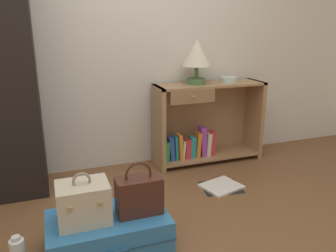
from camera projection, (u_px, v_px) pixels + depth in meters
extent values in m
cube|color=silver|center=(106.00, 25.00, 2.97)|extent=(6.40, 0.10, 2.60)
cube|color=#A37A51|center=(159.00, 128.00, 3.15)|extent=(0.04, 0.32, 0.77)
cube|color=#A37A51|center=(254.00, 118.00, 3.48)|extent=(0.04, 0.32, 0.77)
cube|color=#A37A51|center=(210.00, 85.00, 3.21)|extent=(1.07, 0.32, 0.02)
cube|color=#A37A51|center=(207.00, 155.00, 3.41)|extent=(0.99, 0.32, 0.02)
cube|color=#A37A51|center=(202.00, 119.00, 3.45)|extent=(0.99, 0.01, 0.75)
cube|color=#8F6B47|center=(193.00, 97.00, 3.02)|extent=(0.43, 0.02, 0.12)
sphere|color=#9E844C|center=(193.00, 97.00, 3.00)|extent=(0.02, 0.02, 0.02)
cube|color=green|center=(166.00, 151.00, 3.21)|extent=(0.05, 0.09, 0.19)
cube|color=#2D51B2|center=(171.00, 149.00, 3.22)|extent=(0.06, 0.09, 0.23)
cube|color=teal|center=(176.00, 148.00, 3.24)|extent=(0.04, 0.08, 0.24)
cube|color=orange|center=(179.00, 146.00, 3.25)|extent=(0.05, 0.13, 0.25)
cube|color=beige|center=(182.00, 149.00, 3.27)|extent=(0.04, 0.11, 0.18)
cube|color=red|center=(187.00, 149.00, 3.28)|extent=(0.06, 0.10, 0.19)
cube|color=teal|center=(192.00, 147.00, 3.30)|extent=(0.05, 0.08, 0.20)
cube|color=orange|center=(197.00, 145.00, 3.31)|extent=(0.05, 0.10, 0.24)
cube|color=purple|center=(203.00, 141.00, 3.32)|extent=(0.07, 0.10, 0.30)
cube|color=beige|center=(207.00, 144.00, 3.35)|extent=(0.05, 0.12, 0.23)
cube|color=red|center=(212.00, 143.00, 3.36)|extent=(0.05, 0.08, 0.24)
cylinder|color=#4C7542|center=(196.00, 81.00, 3.17)|extent=(0.17, 0.17, 0.05)
cylinder|color=#4C7542|center=(197.00, 72.00, 3.15)|extent=(0.04, 0.04, 0.12)
cone|color=beige|center=(197.00, 53.00, 3.10)|extent=(0.27, 0.27, 0.24)
cylinder|color=silver|center=(229.00, 80.00, 3.26)|extent=(0.16, 0.16, 0.05)
cube|color=teal|center=(108.00, 232.00, 2.06)|extent=(0.71, 0.42, 0.21)
cube|color=#285071|center=(108.00, 232.00, 2.06)|extent=(0.72, 0.42, 0.01)
cube|color=beige|center=(83.00, 203.00, 1.95)|extent=(0.29, 0.23, 0.24)
torus|color=gray|center=(82.00, 181.00, 1.91)|extent=(0.11, 0.02, 0.11)
cube|color=tan|center=(70.00, 209.00, 1.80)|extent=(0.02, 0.01, 0.02)
cube|color=tan|center=(100.00, 204.00, 1.86)|extent=(0.02, 0.01, 0.02)
cube|color=#472319|center=(139.00, 195.00, 2.04)|extent=(0.27, 0.15, 0.23)
torus|color=#472319|center=(138.00, 175.00, 2.00)|extent=(0.16, 0.01, 0.16)
cylinder|color=silver|center=(16.00, 239.00, 1.85)|extent=(0.05, 0.05, 0.02)
cube|color=white|center=(221.00, 186.00, 2.84)|extent=(0.36, 0.33, 0.02)
cube|color=black|center=(221.00, 187.00, 2.84)|extent=(0.36, 0.32, 0.01)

